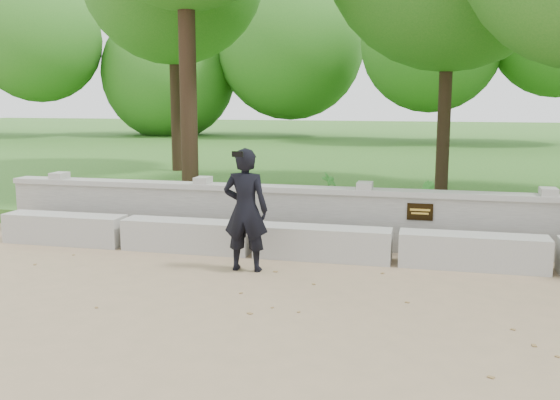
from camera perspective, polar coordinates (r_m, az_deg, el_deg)
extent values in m
plane|color=#997E5E|center=(6.81, 9.54, -9.81)|extent=(80.00, 80.00, 0.00)
cube|color=#27691F|center=(20.53, 12.38, 3.33)|extent=(40.00, 22.00, 0.25)
cube|color=#BBB9B1|center=(10.12, -19.07, -2.51)|extent=(1.90, 0.45, 0.45)
cube|color=#BBB9B1|center=(9.21, -8.50, -3.23)|extent=(1.90, 0.45, 0.45)
cube|color=#BBB9B1|center=(8.67, 3.88, -3.94)|extent=(1.90, 0.45, 0.45)
cube|color=#BBB9B1|center=(8.58, 17.20, -4.50)|extent=(1.90, 0.45, 0.45)
cube|color=#B0AEA6|center=(9.21, 10.78, -2.12)|extent=(12.50, 0.25, 0.82)
cube|color=#BBB9B1|center=(9.13, 10.87, 0.65)|extent=(12.50, 0.35, 0.08)
cube|color=black|center=(9.02, 12.68, -1.06)|extent=(0.36, 0.02, 0.24)
imported|color=black|center=(7.98, -3.16, -0.91)|extent=(0.59, 0.40, 1.59)
cube|color=black|center=(7.58, -3.91, 4.21)|extent=(0.14, 0.02, 0.07)
cylinder|color=#382619|center=(17.06, -9.53, 9.78)|extent=(0.29, 0.29, 4.24)
cylinder|color=#382619|center=(12.53, -8.43, 11.68)|extent=(0.34, 0.34, 4.98)
cylinder|color=#382619|center=(13.67, 14.85, 9.32)|extent=(0.27, 0.27, 4.05)
imported|color=green|center=(11.35, 4.49, 0.97)|extent=(0.36, 0.40, 0.62)
imported|color=green|center=(11.04, 13.26, 0.29)|extent=(0.34, 0.37, 0.54)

